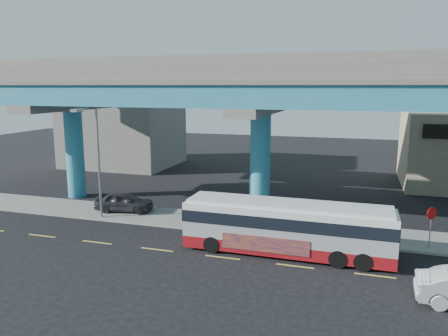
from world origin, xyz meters
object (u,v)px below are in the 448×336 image
(transit_bus, at_px, (287,226))
(street_lamp, at_px, (93,147))
(parked_car, at_px, (124,202))
(stop_sign, at_px, (431,219))

(transit_bus, xyz_separation_m, street_lamp, (-13.69, 2.14, 3.65))
(transit_bus, xyz_separation_m, parked_car, (-12.86, 4.46, -0.76))
(street_lamp, distance_m, stop_sign, 21.73)
(transit_bus, height_order, parked_car, transit_bus)
(street_lamp, bearing_deg, stop_sign, 1.99)
(parked_car, bearing_deg, stop_sign, -105.30)
(parked_car, bearing_deg, street_lamp, 149.39)
(stop_sign, bearing_deg, street_lamp, 166.84)
(transit_bus, height_order, street_lamp, street_lamp)
(street_lamp, bearing_deg, parked_car, 70.31)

